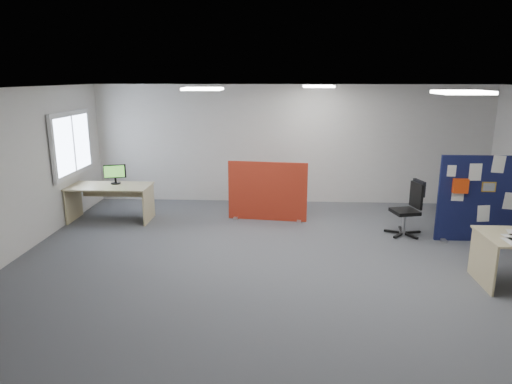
{
  "coord_description": "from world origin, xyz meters",
  "views": [
    {
      "loc": [
        -0.25,
        -6.92,
        2.86
      ],
      "look_at": [
        -0.64,
        0.41,
        1.0
      ],
      "focal_mm": 32.0,
      "sensor_mm": 36.0,
      "label": 1
    }
  ],
  "objects_px": {
    "red_divider": "(267,192)",
    "second_desk": "(111,194)",
    "monitor_second": "(115,173)",
    "navy_divider": "(491,199)",
    "office_chair": "(411,205)"
  },
  "relations": [
    {
      "from": "navy_divider",
      "to": "red_divider",
      "type": "relative_size",
      "value": 1.17
    },
    {
      "from": "navy_divider",
      "to": "monitor_second",
      "type": "xyz_separation_m",
      "value": [
        -7.07,
        1.0,
        0.17
      ]
    },
    {
      "from": "red_divider",
      "to": "monitor_second",
      "type": "height_order",
      "value": "red_divider"
    },
    {
      "from": "monitor_second",
      "to": "office_chair",
      "type": "xyz_separation_m",
      "value": [
        5.77,
        -0.73,
        -0.37
      ]
    },
    {
      "from": "red_divider",
      "to": "second_desk",
      "type": "relative_size",
      "value": 0.99
    },
    {
      "from": "navy_divider",
      "to": "office_chair",
      "type": "distance_m",
      "value": 1.34
    },
    {
      "from": "navy_divider",
      "to": "monitor_second",
      "type": "relative_size",
      "value": 4.39
    },
    {
      "from": "red_divider",
      "to": "second_desk",
      "type": "xyz_separation_m",
      "value": [
        -3.18,
        -0.15,
        -0.04
      ]
    },
    {
      "from": "navy_divider",
      "to": "office_chair",
      "type": "height_order",
      "value": "navy_divider"
    },
    {
      "from": "second_desk",
      "to": "red_divider",
      "type": "bearing_deg",
      "value": 2.74
    },
    {
      "from": "red_divider",
      "to": "monitor_second",
      "type": "relative_size",
      "value": 3.77
    },
    {
      "from": "navy_divider",
      "to": "second_desk",
      "type": "height_order",
      "value": "navy_divider"
    },
    {
      "from": "navy_divider",
      "to": "office_chair",
      "type": "bearing_deg",
      "value": 168.39
    },
    {
      "from": "red_divider",
      "to": "monitor_second",
      "type": "xyz_separation_m",
      "value": [
        -3.11,
        -0.02,
        0.36
      ]
    },
    {
      "from": "navy_divider",
      "to": "red_divider",
      "type": "height_order",
      "value": "navy_divider"
    }
  ]
}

